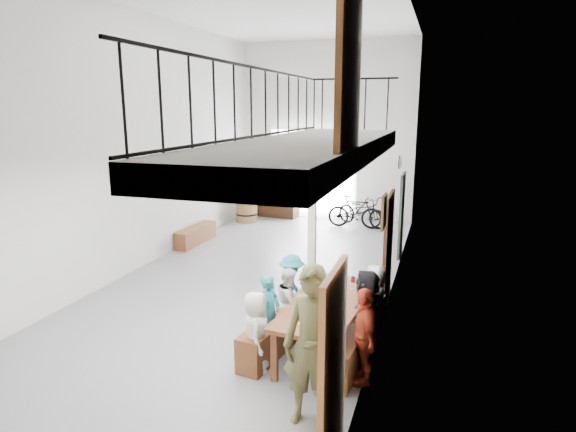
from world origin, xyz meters
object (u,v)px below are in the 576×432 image
(tasting_table, at_px, (328,307))
(bicycle_near, at_px, (362,211))
(serving_counter, at_px, (270,201))
(host_standing, at_px, (313,347))
(bench_inner, at_px, (284,327))
(side_bench, at_px, (196,235))
(oak_barrel, at_px, (247,206))

(tasting_table, xyz_separation_m, bicycle_near, (-0.79, 7.82, -0.26))
(tasting_table, bearing_deg, serving_counter, 120.69)
(host_standing, height_order, bicycle_near, host_standing)
(bench_inner, bearing_deg, serving_counter, 120.38)
(side_bench, bearing_deg, serving_counter, 78.47)
(oak_barrel, relative_size, bicycle_near, 0.58)
(tasting_table, height_order, side_bench, tasting_table)
(bench_inner, bearing_deg, oak_barrel, 125.79)
(tasting_table, xyz_separation_m, side_bench, (-4.63, 4.58, -0.48))
(bench_inner, distance_m, serving_counter, 8.76)
(tasting_table, distance_m, bench_inner, 0.84)
(serving_counter, xyz_separation_m, bicycle_near, (3.09, -0.43, -0.04))
(oak_barrel, xyz_separation_m, host_standing, (4.50, -8.88, 0.44))
(tasting_table, relative_size, host_standing, 1.27)
(side_bench, xyz_separation_m, serving_counter, (0.75, 3.68, 0.26))
(tasting_table, height_order, host_standing, host_standing)
(side_bench, xyz_separation_m, oak_barrel, (0.32, 2.69, 0.27))
(bench_inner, distance_m, oak_barrel, 8.03)
(bench_inner, height_order, bicycle_near, bicycle_near)
(oak_barrel, relative_size, host_standing, 0.53)
(tasting_table, distance_m, host_standing, 1.64)
(bicycle_near, bearing_deg, tasting_table, -147.73)
(bench_inner, relative_size, side_bench, 1.40)
(serving_counter, height_order, bicycle_near, serving_counter)
(serving_counter, bearing_deg, host_standing, -61.97)
(bench_inner, relative_size, host_standing, 1.18)
(side_bench, relative_size, bicycle_near, 0.92)
(side_bench, xyz_separation_m, host_standing, (4.83, -6.19, 0.71))
(tasting_table, height_order, bicycle_near, bicycle_near)
(bench_inner, height_order, host_standing, host_standing)
(bench_inner, bearing_deg, bicycle_near, 99.76)
(bench_inner, xyz_separation_m, serving_counter, (-3.18, 8.16, 0.23))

